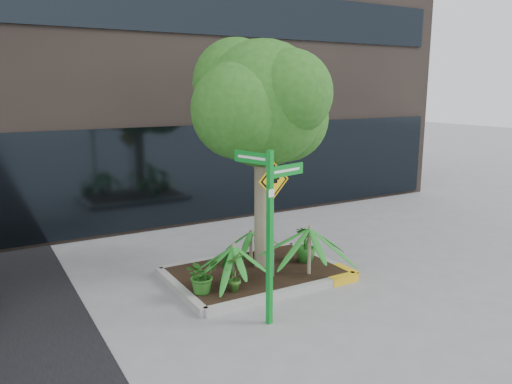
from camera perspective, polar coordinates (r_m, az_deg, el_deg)
ground at (r=9.63m, az=-0.16°, el=-10.51°), size 80.00×80.00×0.00m
planter at (r=9.92m, az=0.22°, el=-9.19°), size 3.35×2.36×0.15m
tree at (r=9.54m, az=0.70°, el=10.03°), size 3.07×2.72×4.60m
palm_front at (r=9.50m, az=6.17°, el=-4.16°), size 1.09×1.09×1.21m
palm_left at (r=8.94m, az=-2.57°, el=-6.21°), size 0.89×0.89×0.99m
palm_back at (r=10.37m, az=-0.58°, el=-4.57°), size 0.70×0.70×0.78m
shrub_a at (r=8.83m, az=-6.16°, el=-9.35°), size 0.75×0.75×0.66m
shrub_b at (r=10.32m, az=5.72°, el=-5.92°), size 0.59×0.59×0.75m
shrub_c at (r=8.82m, az=-2.44°, el=-9.03°), size 0.46×0.46×0.74m
shrub_d at (r=10.67m, az=0.73°, el=-5.37°), size 0.47×0.47×0.71m
street_sign_post at (r=7.64m, az=1.56°, el=-2.98°), size 0.95×0.80×2.76m
cattle_sign at (r=9.17m, az=1.99°, el=-0.94°), size 0.67×0.11×2.20m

